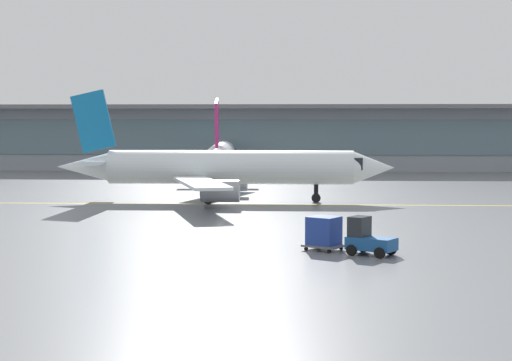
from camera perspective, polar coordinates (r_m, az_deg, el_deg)
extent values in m
plane|color=slate|center=(42.51, -2.81, -5.92)|extent=(400.00, 400.00, 0.00)
cube|color=yellow|center=(73.76, -1.87, -1.62)|extent=(110.00, 0.65, 0.01)
cube|color=#8C939E|center=(123.70, 1.09, 2.80)|extent=(193.97, 8.00, 9.00)
cube|color=slate|center=(119.61, 1.02, 2.97)|extent=(186.21, 0.16, 5.04)
cube|color=slate|center=(122.18, 1.07, 5.04)|extent=(201.73, 11.00, 0.60)
cylinder|color=white|center=(106.06, -2.40, 1.79)|extent=(4.19, 21.52, 2.97)
cone|color=white|center=(118.52, -2.17, 2.04)|extent=(3.02, 3.72, 2.82)
cube|color=black|center=(116.13, -2.21, 2.18)|extent=(2.47, 2.80, 1.04)
cone|color=white|center=(93.02, -2.71, 1.46)|extent=(2.79, 4.89, 2.52)
cube|color=white|center=(104.92, -6.58, 1.30)|extent=(12.54, 5.43, 0.24)
cylinder|color=#999EA3|center=(106.03, -5.19, 0.89)|extent=(2.01, 3.24, 1.83)
cube|color=white|center=(104.33, 1.74, 1.31)|extent=(12.47, 6.69, 0.24)
cylinder|color=#999EA3|center=(105.63, 0.39, 0.90)|extent=(2.01, 3.24, 1.83)
cube|color=#B21E66|center=(93.86, -2.69, 3.94)|extent=(0.54, 4.02, 5.59)
cube|color=white|center=(94.41, -4.00, 1.77)|extent=(4.48, 2.34, 0.21)
cube|color=white|center=(94.22, -1.34, 1.77)|extent=(4.48, 2.34, 0.21)
cylinder|color=black|center=(113.64, -2.25, 0.81)|extent=(0.38, 0.38, 1.57)
cylinder|color=black|center=(113.67, -2.25, 0.61)|extent=(0.52, 0.81, 0.79)
cylinder|color=black|center=(104.53, -3.53, 0.51)|extent=(0.38, 0.38, 1.57)
cylinder|color=black|center=(104.56, -3.53, 0.29)|extent=(0.52, 0.81, 0.79)
cylinder|color=black|center=(104.38, -1.33, 0.51)|extent=(0.38, 0.38, 1.57)
cylinder|color=black|center=(104.40, -1.33, 0.30)|extent=(0.52, 0.81, 0.79)
cylinder|color=white|center=(75.50, -1.74, 0.91)|extent=(22.08, 3.12, 3.06)
cone|color=white|center=(75.54, 8.04, 0.87)|extent=(3.69, 2.92, 2.91)
cube|color=black|center=(75.34, 6.18, 1.17)|extent=(2.76, 2.40, 1.07)
cone|color=white|center=(77.77, -11.70, 0.92)|extent=(4.91, 2.62, 2.61)
cube|color=white|center=(83.50, -2.54, 0.64)|extent=(6.23, 12.93, 0.25)
cylinder|color=#999EA3|center=(80.93, -1.75, -0.07)|extent=(3.25, 1.90, 1.89)
cube|color=white|center=(67.94, -3.80, -0.17)|extent=(6.29, 12.92, 0.25)
cylinder|color=#999EA3|center=(70.37, -2.46, -0.71)|extent=(3.25, 1.90, 1.89)
cube|color=#1472B2|center=(77.41, -11.04, 3.99)|extent=(4.13, 0.34, 5.77)
cube|color=white|center=(79.60, -10.36, 1.34)|extent=(2.18, 4.51, 0.22)
cube|color=white|center=(75.23, -11.15, 1.17)|extent=(2.18, 4.51, 0.22)
cylinder|color=black|center=(75.43, 4.12, -0.89)|extent=(0.40, 0.40, 1.62)
cylinder|color=black|center=(75.47, 4.12, -1.19)|extent=(0.81, 0.50, 0.81)
cylinder|color=black|center=(77.89, -2.94, -0.72)|extent=(0.40, 0.40, 1.62)
cylinder|color=black|center=(77.92, -2.94, -1.02)|extent=(0.81, 0.50, 0.81)
cylinder|color=black|center=(73.78, -3.27, -1.00)|extent=(0.40, 0.40, 1.62)
cylinder|color=black|center=(73.82, -3.27, -1.31)|extent=(0.81, 0.50, 0.81)
cube|color=#194C8C|center=(46.47, 7.87, -4.28)|extent=(2.95, 2.55, 0.70)
cube|color=#1E2328|center=(46.68, 7.06, -3.12)|extent=(1.42, 1.53, 1.10)
cylinder|color=black|center=(46.77, 9.19, -4.67)|extent=(0.63, 0.50, 0.60)
cylinder|color=black|center=(45.53, 8.43, -4.90)|extent=(0.63, 0.50, 0.60)
cylinder|color=black|center=(47.52, 7.33, -4.51)|extent=(0.63, 0.50, 0.60)
cylinder|color=black|center=(46.29, 6.54, -4.74)|extent=(0.63, 0.50, 0.60)
cube|color=#595B60|center=(47.93, 4.64, -4.44)|extent=(2.63, 2.46, 0.12)
cube|color=navy|center=(47.81, 4.65, -3.42)|extent=(2.15, 2.12, 1.60)
cylinder|color=black|center=(48.20, 5.83, -4.60)|extent=(0.24, 0.20, 0.22)
cylinder|color=black|center=(46.99, 5.01, -4.83)|extent=(0.24, 0.20, 0.22)
cylinder|color=black|center=(48.93, 4.29, -4.46)|extent=(0.24, 0.20, 0.22)
cylinder|color=black|center=(47.74, 3.44, -4.67)|extent=(0.24, 0.20, 0.22)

